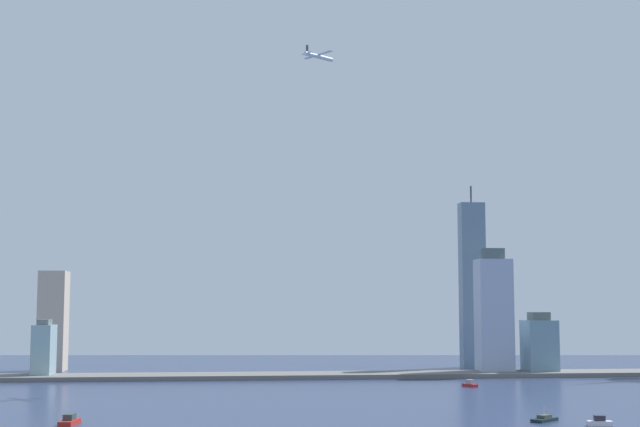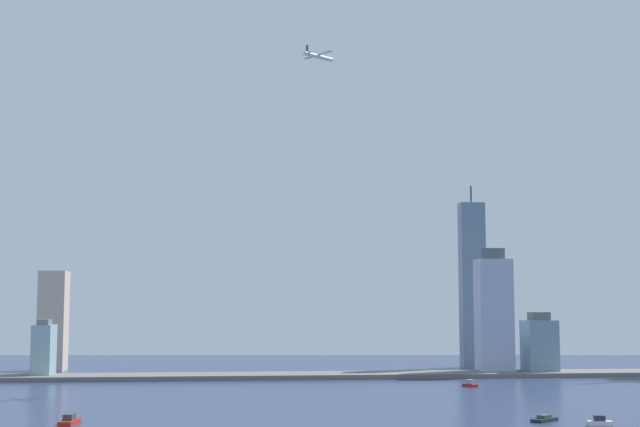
{
  "view_description": "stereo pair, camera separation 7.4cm",
  "coord_description": "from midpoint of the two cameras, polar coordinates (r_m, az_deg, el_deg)",
  "views": [
    {
      "loc": [
        -123.91,
        -237.4,
        54.99
      ],
      "look_at": [
        -52.93,
        438.2,
        124.61
      ],
      "focal_mm": 50.49,
      "sensor_mm": 36.0,
      "label": 1
    },
    {
      "loc": [
        -123.84,
        -237.41,
        54.99
      ],
      "look_at": [
        -52.93,
        438.2,
        124.61
      ],
      "focal_mm": 50.49,
      "sensor_mm": 36.0,
      "label": 2
    }
  ],
  "objects": [
    {
      "name": "skyscraper_1",
      "position": [
        778.52,
        9.65,
        -4.56
      ],
      "size": [
        20.69,
        13.9,
        157.57
      ],
      "color": "slate",
      "rests_on": "ground"
    },
    {
      "name": "skyscraper_4",
      "position": [
        718.08,
        -17.1,
        -8.31
      ],
      "size": [
        14.16,
        27.95,
        44.5
      ],
      "color": "#96B7BA",
      "rests_on": "ground"
    },
    {
      "name": "skyscraper_2",
      "position": [
        734.74,
        10.97,
        -6.32
      ],
      "size": [
        26.91,
        21.52,
        100.59
      ],
      "color": "#A7B4D0",
      "rests_on": "ground"
    },
    {
      "name": "boat_0",
      "position": [
        443.42,
        -15.6,
        -12.53
      ],
      "size": [
        8.22,
        17.22,
        4.87
      ],
      "rotation": [
        0.0,
        0.0,
        1.44
      ],
      "color": "red",
      "rests_on": "ground"
    },
    {
      "name": "boat_4",
      "position": [
        629.67,
        9.48,
        -10.62
      ],
      "size": [
        8.97,
        12.75,
        4.88
      ],
      "rotation": [
        0.0,
        0.0,
        2.02
      ],
      "color": "#B32729",
      "rests_on": "ground"
    },
    {
      "name": "skyscraper_5",
      "position": [
        744.46,
        13.74,
        -8.16
      ],
      "size": [
        23.71,
        26.08,
        49.7
      ],
      "color": "#7093A2",
      "rests_on": "ground"
    },
    {
      "name": "waterfront_pier",
      "position": [
        705.98,
        4.2,
        -10.16
      ],
      "size": [
        1003.91,
        42.71,
        3.43
      ],
      "primitive_type": "cube",
      "color": "slate",
      "rests_on": "ground"
    },
    {
      "name": "airplane",
      "position": [
        673.06,
        -0.06,
        9.93
      ],
      "size": [
        24.85,
        25.28,
        8.07
      ],
      "rotation": [
        0.0,
        0.0,
        0.63
      ],
      "color": "white"
    },
    {
      "name": "boat_1",
      "position": [
        441.4,
        17.31,
        -12.52
      ],
      "size": [
        11.66,
        6.13,
        4.87
      ],
      "rotation": [
        0.0,
        0.0,
        2.98
      ],
      "color": "white",
      "rests_on": "ground"
    },
    {
      "name": "skyscraper_0",
      "position": [
        801.46,
        -16.56,
        -6.53
      ],
      "size": [
        22.21,
        27.17,
        84.19
      ],
      "color": "#C1AD99",
      "rests_on": "ground"
    },
    {
      "name": "skyscraper_3",
      "position": [
        819.95,
        9.62,
        -5.89
      ],
      "size": [
        15.04,
        19.28,
        110.36
      ],
      "color": "gray",
      "rests_on": "ground"
    },
    {
      "name": "boat_3",
      "position": [
        452.08,
        14.04,
        -12.52
      ],
      "size": [
        15.98,
        14.97,
        7.68
      ],
      "rotation": [
        0.0,
        0.0,
        3.85
      ],
      "color": "#14272B",
      "rests_on": "ground"
    }
  ]
}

